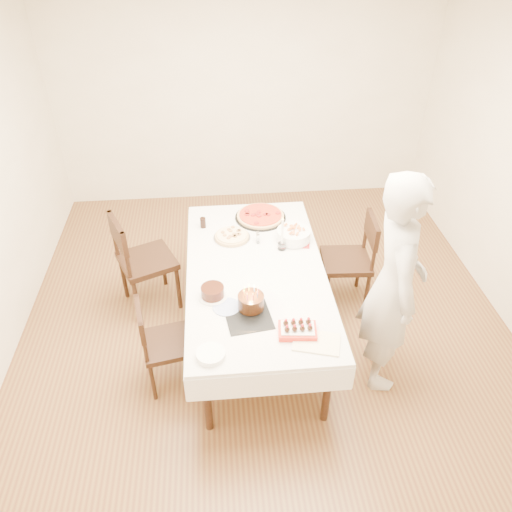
{
  "coord_description": "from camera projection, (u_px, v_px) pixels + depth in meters",
  "views": [
    {
      "loc": [
        -0.4,
        -3.32,
        3.32
      ],
      "look_at": [
        -0.1,
        -0.1,
        0.9
      ],
      "focal_mm": 35.0,
      "sensor_mm": 36.0,
      "label": 1
    }
  ],
  "objects": [
    {
      "name": "red_placemat",
      "position": [
        296.0,
        240.0,
        4.48
      ],
      "size": [
        0.28,
        0.28,
        0.01
      ],
      "primitive_type": "cube",
      "rotation": [
        0.0,
        0.0,
        -0.18
      ],
      "color": "#B21E1E",
      "rests_on": "dining_table"
    },
    {
      "name": "dining_table",
      "position": [
        256.0,
        304.0,
        4.36
      ],
      "size": [
        1.32,
        2.23,
        0.75
      ],
      "primitive_type": "cube",
      "rotation": [
        0.0,
        0.0,
        0.09
      ],
      "color": "white",
      "rests_on": "floor"
    },
    {
      "name": "cake_board",
      "position": [
        248.0,
        317.0,
        3.69
      ],
      "size": [
        0.37,
        0.37,
        0.01
      ],
      "primitive_type": "cube",
      "rotation": [
        0.0,
        0.0,
        0.14
      ],
      "color": "black",
      "rests_on": "dining_table"
    },
    {
      "name": "box_lid",
      "position": [
        316.0,
        343.0,
        3.48
      ],
      "size": [
        0.37,
        0.3,
        0.03
      ],
      "primitive_type": "cube",
      "rotation": [
        0.0,
        0.0,
        -0.28
      ],
      "color": "beige",
      "rests_on": "dining_table"
    },
    {
      "name": "person",
      "position": [
        394.0,
        285.0,
        3.7
      ],
      "size": [
        0.53,
        0.73,
        1.86
      ],
      "primitive_type": "imported",
      "rotation": [
        0.0,
        0.0,
        1.45
      ],
      "color": "#BAB6B0",
      "rests_on": "floor"
    },
    {
      "name": "ceiling",
      "position": [
        271.0,
        10.0,
        3.05
      ],
      "size": [
        5.0,
        5.0,
        0.0
      ],
      "primitive_type": "plane",
      "rotation": [
        3.14,
        0.0,
        0.0
      ],
      "color": "white",
      "rests_on": "wall_back"
    },
    {
      "name": "shaker_pair",
      "position": [
        258.0,
        239.0,
        4.42
      ],
      "size": [
        0.09,
        0.09,
        0.09
      ],
      "primitive_type": null,
      "rotation": [
        0.0,
        0.0,
        -0.14
      ],
      "color": "white",
      "rests_on": "dining_table"
    },
    {
      "name": "pasta_bowl",
      "position": [
        294.0,
        235.0,
        4.45
      ],
      "size": [
        0.4,
        0.4,
        0.1
      ],
      "primitive_type": "cylinder",
      "rotation": [
        0.0,
        0.0,
        -0.42
      ],
      "color": "white",
      "rests_on": "dining_table"
    },
    {
      "name": "cola_glass",
      "position": [
        203.0,
        223.0,
        4.63
      ],
      "size": [
        0.06,
        0.06,
        0.1
      ],
      "primitive_type": "cylinder",
      "rotation": [
        0.0,
        0.0,
        -0.03
      ],
      "color": "black",
      "rests_on": "dining_table"
    },
    {
      "name": "pizza_pepperoni",
      "position": [
        260.0,
        216.0,
        4.77
      ],
      "size": [
        0.5,
        0.5,
        0.04
      ],
      "primitive_type": "cylinder",
      "rotation": [
        0.0,
        0.0,
        -0.03
      ],
      "color": "red",
      "rests_on": "dining_table"
    },
    {
      "name": "chair_right_savory",
      "position": [
        346.0,
        261.0,
        4.7
      ],
      "size": [
        0.51,
        0.51,
        0.94
      ],
      "primitive_type": null,
      "rotation": [
        0.0,
        0.0,
        -0.06
      ],
      "color": "black",
      "rests_on": "floor"
    },
    {
      "name": "chair_left_savory",
      "position": [
        147.0,
        261.0,
        4.64
      ],
      "size": [
        0.69,
        0.69,
        1.02
      ],
      "primitive_type": null,
      "rotation": [
        0.0,
        0.0,
        3.55
      ],
      "color": "black",
      "rests_on": "floor"
    },
    {
      "name": "wall_back",
      "position": [
        245.0,
        93.0,
        5.85
      ],
      "size": [
        4.5,
        0.04,
        2.7
      ],
      "primitive_type": "cube",
      "color": "#ECE1C7",
      "rests_on": "floor"
    },
    {
      "name": "pizza_white",
      "position": [
        232.0,
        236.0,
        4.49
      ],
      "size": [
        0.34,
        0.34,
        0.04
      ],
      "primitive_type": "cylinder",
      "rotation": [
        0.0,
        0.0,
        -0.03
      ],
      "color": "beige",
      "rests_on": "dining_table"
    },
    {
      "name": "chair_left_dessert",
      "position": [
        168.0,
        343.0,
        3.93
      ],
      "size": [
        0.5,
        0.5,
        0.83
      ],
      "primitive_type": null,
      "rotation": [
        0.0,
        0.0,
        3.33
      ],
      "color": "black",
      "rests_on": "floor"
    },
    {
      "name": "floor",
      "position": [
        266.0,
        326.0,
        4.67
      ],
      "size": [
        5.0,
        5.0,
        0.0
      ],
      "primitive_type": "plane",
      "color": "brown",
      "rests_on": "ground"
    },
    {
      "name": "plate_stack",
      "position": [
        211.0,
        354.0,
        3.37
      ],
      "size": [
        0.25,
        0.25,
        0.04
      ],
      "primitive_type": "cylinder",
      "rotation": [
        0.0,
        0.0,
        0.28
      ],
      "color": "white",
      "rests_on": "dining_table"
    },
    {
      "name": "birthday_cake",
      "position": [
        251.0,
        298.0,
        3.7
      ],
      "size": [
        0.25,
        0.25,
        0.18
      ],
      "primitive_type": "cylinder",
      "rotation": [
        0.0,
        0.0,
        0.31
      ],
      "color": "#321A0D",
      "rests_on": "dining_table"
    },
    {
      "name": "china_plate",
      "position": [
        227.0,
        307.0,
        3.77
      ],
      "size": [
        0.25,
        0.25,
        0.01
      ],
      "primitive_type": "cylinder",
      "rotation": [
        0.0,
        0.0,
        0.22
      ],
      "color": "white",
      "rests_on": "dining_table"
    },
    {
      "name": "strawberry_box",
      "position": [
        297.0,
        330.0,
        3.53
      ],
      "size": [
        0.29,
        0.21,
        0.07
      ],
      "primitive_type": null,
      "rotation": [
        0.0,
        0.0,
        -0.11
      ],
      "color": "red",
      "rests_on": "dining_table"
    },
    {
      "name": "layer_cake",
      "position": [
        213.0,
        292.0,
        3.84
      ],
      "size": [
        0.3,
        0.3,
        0.09
      ],
      "primitive_type": "cylinder",
      "rotation": [
        0.0,
        0.0,
        0.42
      ],
      "color": "black",
      "rests_on": "dining_table"
    },
    {
      "name": "taper_candle",
      "position": [
        282.0,
        233.0,
        4.28
      ],
      "size": [
        0.09,
        0.09,
        0.33
      ],
      "primitive_type": "cylinder",
      "rotation": [
        0.0,
        0.0,
        -0.3
      ],
      "color": "white",
      "rests_on": "dining_table"
    }
  ]
}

